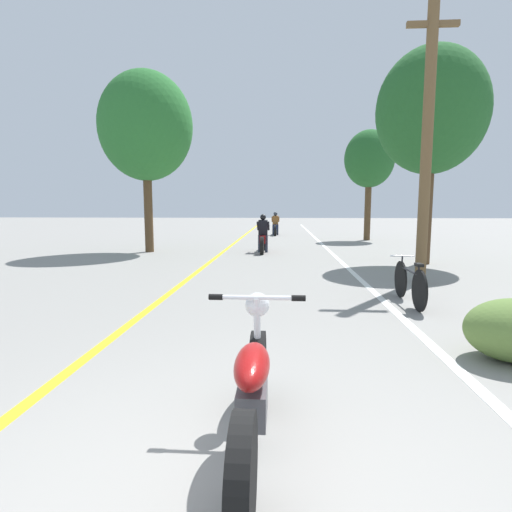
# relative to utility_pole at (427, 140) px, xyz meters

# --- Properties ---
(lane_stripe_center) EXTENTS (0.14, 48.00, 0.01)m
(lane_stripe_center) POSITION_rel_utility_pole_xyz_m (-5.40, 5.33, -3.17)
(lane_stripe_center) COLOR yellow
(lane_stripe_center) RESTS_ON ground
(lane_stripe_edge) EXTENTS (0.14, 48.00, 0.01)m
(lane_stripe_edge) POSITION_rel_utility_pole_xyz_m (-1.31, 5.33, -3.17)
(lane_stripe_edge) COLOR white
(lane_stripe_edge) RESTS_ON ground
(utility_pole) EXTENTS (1.10, 0.24, 6.18)m
(utility_pole) POSITION_rel_utility_pole_xyz_m (0.00, 0.00, 0.00)
(utility_pole) COLOR brown
(utility_pole) RESTS_ON ground
(roadside_tree_right_near) EXTENTS (3.15, 2.84, 6.28)m
(roadside_tree_right_near) POSITION_rel_utility_pole_xyz_m (1.12, 2.99, 1.27)
(roadside_tree_right_near) COLOR #513A23
(roadside_tree_right_near) RESTS_ON ground
(roadside_tree_right_far) EXTENTS (2.51, 2.25, 5.56)m
(roadside_tree_right_far) POSITION_rel_utility_pole_xyz_m (1.23, 11.67, 0.90)
(roadside_tree_right_far) COLOR #513A23
(roadside_tree_right_far) RESTS_ON ground
(roadside_tree_left) EXTENTS (3.46, 3.12, 6.66)m
(roadside_tree_left) POSITION_rel_utility_pole_xyz_m (-8.22, 5.64, 1.47)
(roadside_tree_left) COLOR #513A23
(roadside_tree_left) RESTS_ON ground
(motorcycle_foreground) EXTENTS (0.77, 2.02, 1.03)m
(motorcycle_foreground) POSITION_rel_utility_pole_xyz_m (-3.38, -6.63, -2.74)
(motorcycle_foreground) COLOR black
(motorcycle_foreground) RESTS_ON ground
(motorcycle_rider_lead) EXTENTS (0.50, 2.11, 1.44)m
(motorcycle_rider_lead) POSITION_rel_utility_pole_xyz_m (-3.88, 5.78, -2.64)
(motorcycle_rider_lead) COLOR black
(motorcycle_rider_lead) RESTS_ON ground
(motorcycle_rider_far) EXTENTS (0.50, 2.01, 1.41)m
(motorcycle_rider_far) POSITION_rel_utility_pole_xyz_m (-3.55, 15.00, -2.64)
(motorcycle_rider_far) COLOR black
(motorcycle_rider_far) RESTS_ON ground
(bicycle_parked) EXTENTS (0.44, 1.74, 0.81)m
(bicycle_parked) POSITION_rel_utility_pole_xyz_m (-0.92, -2.16, -2.80)
(bicycle_parked) COLOR black
(bicycle_parked) RESTS_ON ground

